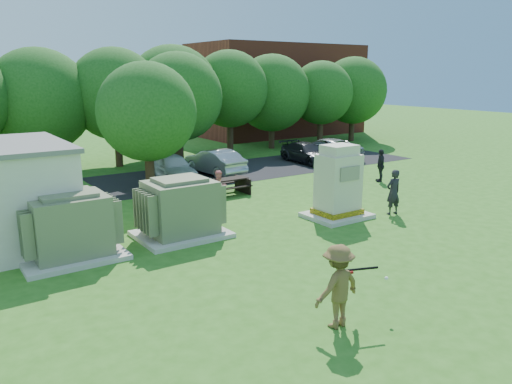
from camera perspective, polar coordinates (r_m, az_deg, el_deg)
ground at (r=15.56m, az=8.41°, el=-7.51°), size 120.00×120.00×0.00m
brick_building at (r=46.88m, az=2.37°, el=11.59°), size 15.00×8.00×8.00m
parking_strip at (r=29.98m, az=0.81°, el=2.85°), size 20.00×6.00×0.01m
transformer_left at (r=16.15m, az=-20.53°, el=-3.83°), size 3.00×2.40×2.07m
transformer_right at (r=17.32m, az=-8.62°, el=-1.96°), size 3.00×2.40×2.07m
generator_cabinet at (r=19.57m, az=9.36°, el=0.66°), size 2.35×1.92×2.87m
picnic_table at (r=23.18m, az=-3.14°, el=0.86°), size 1.79×1.34×0.77m
batter at (r=11.32m, az=9.31°, el=-10.59°), size 1.27×0.78×1.91m
person_by_generator at (r=20.56m, az=15.42°, el=-0.01°), size 0.71×0.51×1.82m
person_at_picnic at (r=21.30m, az=-4.19°, el=0.47°), size 0.81×0.67×1.51m
person_walking_right at (r=26.69m, az=14.05°, el=2.96°), size 0.94×1.03×1.69m
car_white at (r=26.59m, az=-9.50°, el=2.81°), size 2.05×4.24×1.40m
car_silver_a at (r=27.92m, az=-4.76°, el=3.47°), size 1.83×4.38×1.41m
car_dark at (r=31.60m, az=5.86°, el=4.47°), size 1.99×4.39×1.25m
car_silver_b at (r=33.11m, az=8.00°, el=4.93°), size 2.83×5.18×1.38m
batting_equipment at (r=11.59m, az=12.07°, el=-8.87°), size 1.32×0.35×0.46m
tree_row at (r=31.40m, az=-12.61°, el=10.64°), size 41.30×13.30×7.30m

